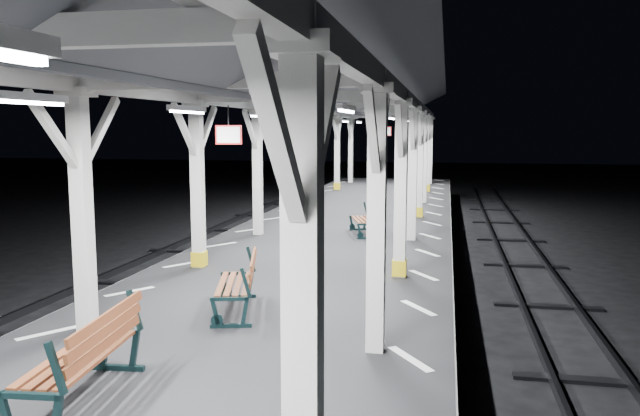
% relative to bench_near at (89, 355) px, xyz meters
% --- Properties ---
extents(ground, '(120.00, 120.00, 0.00)m').
position_rel_bench_near_xyz_m(ground, '(0.66, 4.10, -1.52)').
color(ground, black).
rests_on(ground, ground).
extents(platform, '(6.00, 50.00, 1.00)m').
position_rel_bench_near_xyz_m(platform, '(0.66, 4.10, -1.02)').
color(platform, black).
rests_on(platform, ground).
extents(hazard_stripes_left, '(1.00, 48.00, 0.01)m').
position_rel_bench_near_xyz_m(hazard_stripes_left, '(-1.79, 4.10, -0.52)').
color(hazard_stripes_left, silver).
rests_on(hazard_stripes_left, platform).
extents(hazard_stripes_right, '(1.00, 48.00, 0.01)m').
position_rel_bench_near_xyz_m(hazard_stripes_right, '(3.11, 4.10, -0.52)').
color(hazard_stripes_right, silver).
rests_on(hazard_stripes_right, platform).
extents(track_left, '(2.20, 60.00, 0.16)m').
position_rel_bench_near_xyz_m(track_left, '(-4.34, 4.10, -1.44)').
color(track_left, '#2D2D33').
rests_on(track_left, ground).
extents(track_right, '(2.20, 60.00, 0.16)m').
position_rel_bench_near_xyz_m(track_right, '(5.66, 4.10, -1.44)').
color(track_right, '#2D2D33').
rests_on(track_right, ground).
extents(canopy, '(5.40, 49.00, 4.65)m').
position_rel_bench_near_xyz_m(canopy, '(0.66, 4.08, 3.04)').
color(canopy, silver).
rests_on(canopy, platform).
extents(bench_near, '(0.85, 1.86, 0.98)m').
position_rel_bench_near_xyz_m(bench_near, '(0.00, 0.00, 0.00)').
color(bench_near, black).
rests_on(bench_near, platform).
extents(bench_mid, '(0.99, 1.71, 0.87)m').
position_rel_bench_near_xyz_m(bench_mid, '(0.46, 3.37, -0.06)').
color(bench_mid, black).
rests_on(bench_mid, platform).
extents(bench_far, '(0.93, 1.55, 0.79)m').
position_rel_bench_near_xyz_m(bench_far, '(1.44, 10.66, -0.10)').
color(bench_far, black).
rests_on(bench_far, platform).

